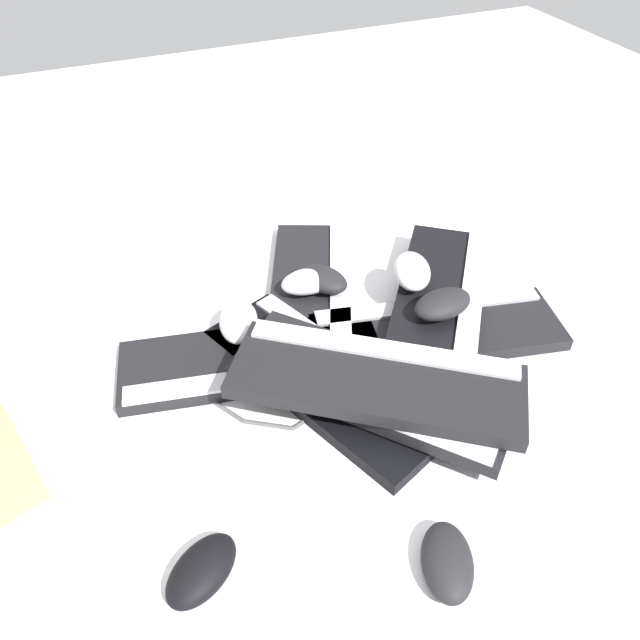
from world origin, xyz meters
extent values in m
plane|color=white|center=(0.00, 0.00, 0.00)|extent=(3.20, 3.20, 0.00)
cube|color=black|center=(0.06, -0.05, 0.01)|extent=(0.46, 0.30, 0.02)
cube|color=silver|center=(0.04, 0.01, 0.03)|extent=(0.40, 0.19, 0.01)
cube|color=black|center=(0.03, 0.19, 0.01)|extent=(0.24, 0.46, 0.02)
cube|color=#B2B5BA|center=(-0.02, 0.20, 0.03)|extent=(0.13, 0.42, 0.01)
cube|color=black|center=(-0.15, 0.02, 0.01)|extent=(0.46, 0.31, 0.02)
cube|color=silver|center=(-0.13, 0.07, 0.03)|extent=(0.40, 0.20, 0.01)
cube|color=black|center=(-0.03, -0.14, 0.01)|extent=(0.23, 0.46, 0.02)
cube|color=#B2B5BA|center=(0.03, -0.15, 0.03)|extent=(0.12, 0.42, 0.01)
cube|color=black|center=(0.13, 0.01, 0.04)|extent=(0.43, 0.40, 0.02)
cube|color=silver|center=(0.16, -0.03, 0.06)|extent=(0.34, 0.30, 0.01)
cube|color=black|center=(0.15, 0.01, 0.07)|extent=(0.38, 0.44, 0.02)
cube|color=silver|center=(0.10, 0.04, 0.09)|extent=(0.28, 0.36, 0.01)
cube|color=black|center=(-0.01, 0.21, 0.04)|extent=(0.44, 0.38, 0.02)
cube|color=silver|center=(0.02, 0.26, 0.06)|extent=(0.36, 0.28, 0.01)
ellipsoid|color=#B7B7BC|center=(-0.15, 0.02, 0.05)|extent=(0.07, 0.11, 0.04)
ellipsoid|color=#4C4C51|center=(-0.17, 0.31, 0.02)|extent=(0.11, 0.13, 0.04)
ellipsoid|color=black|center=(0.41, -0.02, 0.02)|extent=(0.13, 0.11, 0.04)
ellipsoid|color=black|center=(-0.15, 0.04, 0.05)|extent=(0.13, 0.12, 0.04)
ellipsoid|color=black|center=(0.30, -0.31, 0.02)|extent=(0.12, 0.13, 0.04)
ellipsoid|color=black|center=(0.03, 0.19, 0.08)|extent=(0.08, 0.12, 0.04)
ellipsoid|color=silver|center=(-0.09, -0.14, 0.05)|extent=(0.12, 0.10, 0.04)
ellipsoid|color=silver|center=(-0.07, 0.19, 0.08)|extent=(0.13, 0.10, 0.04)
cylinder|color=#59595B|center=(0.10, 0.22, 0.00)|extent=(0.07, 0.09, 0.01)
cylinder|color=#59595B|center=(0.07, 0.15, 0.00)|extent=(0.02, 0.06, 0.01)
cylinder|color=#59595B|center=(0.08, 0.06, 0.00)|extent=(0.01, 0.12, 0.01)
cylinder|color=#59595B|center=(0.09, -0.03, 0.00)|extent=(0.04, 0.07, 0.01)
cylinder|color=#59595B|center=(0.12, -0.09, 0.00)|extent=(0.03, 0.06, 0.01)
cylinder|color=#59595B|center=(0.11, -0.16, 0.00)|extent=(0.05, 0.07, 0.01)
cylinder|color=#59595B|center=(0.05, -0.21, 0.00)|extent=(0.07, 0.04, 0.01)
sphere|color=#59595B|center=(0.13, 0.26, 0.00)|extent=(0.01, 0.01, 0.01)
sphere|color=#59595B|center=(0.06, 0.17, 0.00)|extent=(0.01, 0.01, 0.01)
sphere|color=#59595B|center=(0.07, 0.12, 0.00)|extent=(0.01, 0.01, 0.01)
sphere|color=#59595B|center=(0.08, 0.00, 0.00)|extent=(0.01, 0.01, 0.01)
sphere|color=#59595B|center=(0.11, -0.06, 0.00)|extent=(0.01, 0.01, 0.01)
sphere|color=#59595B|center=(0.13, -0.12, 0.00)|extent=(0.01, 0.01, 0.01)
sphere|color=#59595B|center=(0.08, -0.19, 0.00)|extent=(0.01, 0.01, 0.01)
sphere|color=#59595B|center=(0.02, -0.23, 0.00)|extent=(0.01, 0.01, 0.01)
camera|label=1|loc=(0.70, -0.32, 0.77)|focal=35.00mm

